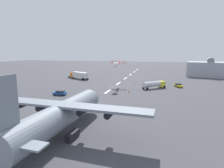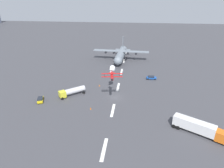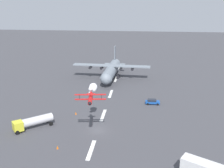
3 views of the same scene
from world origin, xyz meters
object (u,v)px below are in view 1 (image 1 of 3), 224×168
object	(u,v)px
cargo_transport_plane	(65,113)
followme_car_yellow	(60,93)
fuel_tanker_truck	(154,84)
traffic_cone_far	(129,91)
airport_staff_sedan	(178,85)
stunt_biplane_red	(117,64)
semi_truck_orange	(79,75)
traffic_cone_near	(134,83)

from	to	relation	value
cargo_transport_plane	followme_car_yellow	size ratio (longest dim) A/B	7.23
fuel_tanker_truck	traffic_cone_far	distance (m)	12.79
airport_staff_sedan	followme_car_yellow	bearing A→B (deg)	-57.54
stunt_biplane_red	fuel_tanker_truck	size ratio (longest dim) A/B	1.45
semi_truck_orange	followme_car_yellow	xyz separation A→B (m)	(37.00, 10.24, -1.32)
cargo_transport_plane	semi_truck_orange	xyz separation A→B (m)	(-62.25, -26.06, -1.41)
traffic_cone_near	traffic_cone_far	size ratio (longest dim) A/B	1.00
stunt_biplane_red	fuel_tanker_truck	world-z (taller)	stunt_biplane_red
traffic_cone_far	stunt_biplane_red	bearing A→B (deg)	-138.32
semi_truck_orange	traffic_cone_far	size ratio (longest dim) A/B	18.98
traffic_cone_far	semi_truck_orange	bearing A→B (deg)	-130.21
stunt_biplane_red	traffic_cone_near	size ratio (longest dim) A/B	17.30
stunt_biplane_red	traffic_cone_near	xyz separation A→B (m)	(-11.16, 5.70, -9.14)
airport_staff_sedan	cargo_transport_plane	bearing A→B (deg)	-25.29
semi_truck_orange	traffic_cone_near	xyz separation A→B (m)	(8.80, 31.33, -1.75)
cargo_transport_plane	traffic_cone_near	world-z (taller)	cargo_transport_plane
cargo_transport_plane	airport_staff_sedan	size ratio (longest dim) A/B	6.72
cargo_transport_plane	traffic_cone_near	distance (m)	53.80
followme_car_yellow	traffic_cone_near	bearing A→B (deg)	143.22
followme_car_yellow	fuel_tanker_truck	bearing A→B (deg)	123.04
fuel_tanker_truck	airport_staff_sedan	xyz separation A→B (m)	(-5.67, 9.60, -0.94)
followme_car_yellow	traffic_cone_near	xyz separation A→B (m)	(-28.21, 21.08, -0.44)
semi_truck_orange	followme_car_yellow	distance (m)	38.42
traffic_cone_near	semi_truck_orange	bearing A→B (deg)	-105.69
semi_truck_orange	traffic_cone_near	bearing A→B (deg)	74.31
semi_truck_orange	fuel_tanker_truck	bearing A→B (deg)	66.60
stunt_biplane_red	semi_truck_orange	bearing A→B (deg)	-127.92
airport_staff_sedan	traffic_cone_far	xyz separation A→B (m)	(15.08, -18.16, -0.44)
airport_staff_sedan	traffic_cone_far	world-z (taller)	airport_staff_sedan
cargo_transport_plane	traffic_cone_far	xyz separation A→B (m)	(-35.40, 5.69, -3.17)
semi_truck_orange	fuel_tanker_truck	distance (m)	43.93
semi_truck_orange	traffic_cone_far	world-z (taller)	semi_truck_orange
stunt_biplane_red	followme_car_yellow	xyz separation A→B (m)	(17.04, -15.38, -8.71)
fuel_tanker_truck	traffic_cone_far	bearing A→B (deg)	-42.30
stunt_biplane_red	airport_staff_sedan	xyz separation A→B (m)	(-8.19, 24.29, -8.71)
cargo_transport_plane	airport_staff_sedan	distance (m)	55.89
followme_car_yellow	airport_staff_sedan	world-z (taller)	same
fuel_tanker_truck	cargo_transport_plane	bearing A→B (deg)	-17.64
cargo_transport_plane	traffic_cone_near	xyz separation A→B (m)	(-53.45, 5.26, -3.17)
fuel_tanker_truck	airport_staff_sedan	size ratio (longest dim) A/B	1.92
semi_truck_orange	fuel_tanker_truck	xyz separation A→B (m)	(17.44, 40.31, -0.38)
stunt_biplane_red	traffic_cone_far	world-z (taller)	stunt_biplane_red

